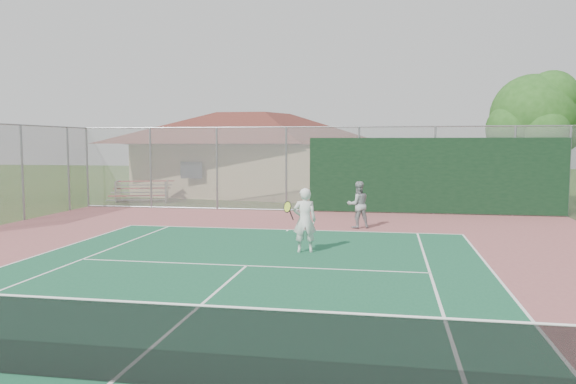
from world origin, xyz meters
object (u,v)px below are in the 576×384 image
Objects in this scene: tree at (535,119)px; player_grey_back at (358,205)px; player_white_front at (304,221)px; bleachers at (142,191)px; clubhouse at (255,145)px.

player_grey_back is at bearing -135.16° from tree.
player_white_front is 1.07× the size of player_grey_back.
player_grey_back is (-7.16, -7.12, -3.10)m from tree.
player_grey_back reaches higher than bleachers.
player_grey_back is at bearing -51.06° from bleachers.
clubhouse is 14.35m from tree.
bleachers is 2.00× the size of player_grey_back.
bleachers is 18.34m from tree.
tree reaches higher than bleachers.
tree is 10.57m from player_grey_back.
clubhouse reaches higher than player_white_front.
tree reaches higher than clubhouse.
tree reaches higher than player_white_front.
clubhouse is 17.15m from player_white_front.
clubhouse is 2.30× the size of tree.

